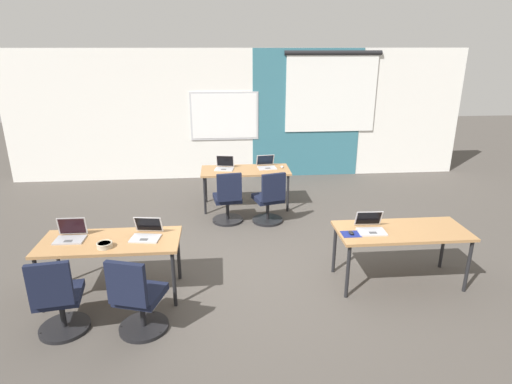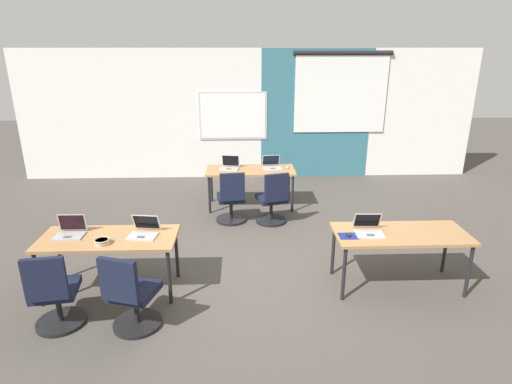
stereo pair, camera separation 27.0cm
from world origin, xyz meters
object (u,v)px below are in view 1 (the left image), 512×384
Objects in this scene: laptop_far_right at (266,165)px; laptop_near_right_inner at (371,227)px; desk_far_center at (245,173)px; laptop_far_left at (224,166)px; desk_near_right at (401,234)px; chair_far_right at (269,202)px; snack_bowl at (105,245)px; mouse_near_right_inner at (351,233)px; chair_far_left at (228,202)px; laptop_near_left_inner at (146,233)px; laptop_near_left_end at (71,235)px; chair_near_left_inner at (138,302)px; mouse_far_right at (282,167)px; chair_near_left_end at (59,302)px; desk_near_left at (110,245)px.

laptop_far_right reaches higher than laptop_near_right_inner.
laptop_far_left reaches higher than desk_far_center.
desk_near_right is 1.74× the size of chair_far_right.
laptop_far_right is 3.76m from snack_bowl.
desk_far_center is 15.08× the size of mouse_near_right_inner.
desk_near_right is at bearing 1.30° from laptop_near_right_inner.
chair_far_left is (-0.69, 0.07, 0.00)m from chair_far_right.
laptop_far_right is 2.05× the size of snack_bowl.
laptop_far_right is at bearing 110.60° from laptop_near_right_inner.
desk_far_center is 3.06m from laptop_near_left_inner.
laptop_far_left is 3.34m from laptop_near_left_end.
chair_near_left_inner is at bearing -121.94° from laptop_far_right.
chair_far_right is at bearing -111.07° from mouse_far_right.
laptop_far_left reaches higher than chair_near_left_end.
desk_near_right is (3.50, 0.00, 0.00)m from desk_near_left.
laptop_near_right_inner is (3.56, -0.07, -0.00)m from laptop_near_left_end.
laptop_far_right and laptop_near_left_inner have the same top height.
laptop_near_left_inner is at bearing -72.48° from chair_near_left_inner.
mouse_far_right is 1.34m from chair_far_left.
snack_bowl is (-2.11, -2.19, 0.38)m from chair_far_right.
laptop_far_left is at bearing 126.54° from desk_near_right.
chair_far_left reaches higher than desk_near_right.
laptop_near_left_inner reaches higher than desk_near_left.
chair_far_right is at bearing 43.68° from desk_near_left.
laptop_near_left_end is 0.97× the size of laptop_near_right_inner.
desk_far_center is 4.81× the size of laptop_near_left_end.
laptop_near_left_end is at bearing -26.90° from chair_near_left_inner.
mouse_near_right_inner is at bearing 5.46° from laptop_near_left_inner.
laptop_near_left_inner is at bearing 33.90° from chair_far_right.
laptop_near_right_inner is (3.10, 0.01, 0.11)m from desk_near_left.
laptop_far_left is (-2.13, 2.87, 0.11)m from desk_near_right.
laptop_near_left_end is 3.13× the size of mouse_near_right_inner.
chair_far_left reaches higher than desk_far_center.
laptop_far_right is (-1.36, 2.89, 0.11)m from desk_near_right.
chair_near_left_inner is (0.81, -0.06, 0.00)m from chair_near_left_end.
laptop_near_left_inner is (-2.02, -2.81, 0.03)m from mouse_far_right.
chair_far_left is 2.60m from mouse_near_right_inner.
laptop_near_left_end is at bearing -136.05° from mouse_far_right.
laptop_near_left_inner reaches higher than chair_far_left.
laptop_near_left_end reaches higher than laptop_near_right_inner.
desk_near_right is 3.52m from snack_bowl.
chair_near_left_inner is 8.67× the size of mouse_near_right_inner.
desk_near_right is at bearing 7.56° from laptop_near_left_inner.
laptop_near_right_inner is (2.69, -0.04, -0.00)m from laptop_near_left_inner.
laptop_far_left is 3.78m from chair_near_left_inner.
laptop_near_right_inner is 3.22× the size of mouse_near_right_inner.
chair_near_left_end is 5.18× the size of snack_bowl.
chair_far_right is at bearing 124.97° from desk_near_right.
laptop_far_left reaches higher than laptop_near_right_inner.
snack_bowl is (-1.76, -2.99, 0.10)m from desk_far_center.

